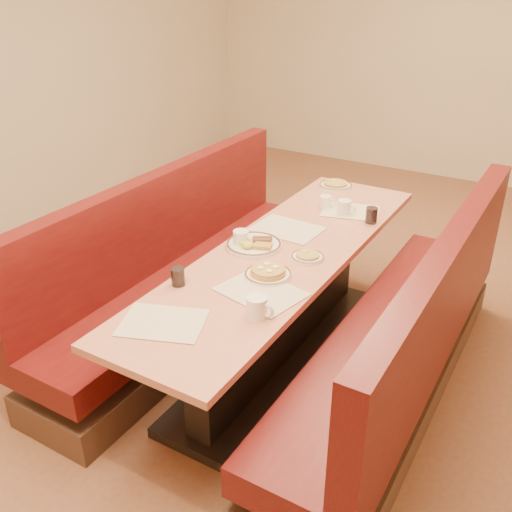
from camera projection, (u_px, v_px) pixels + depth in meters
The scene contains 19 objects.
ground at pixel (281, 358), 3.54m from camera, with size 8.00×8.00×0.00m, color #9E6647.
room_envelope at pixel (290, 24), 2.66m from camera, with size 6.04×8.04×2.82m.
diner_table at pixel (283, 307), 3.37m from camera, with size 0.70×2.50×0.75m.
booth_left at pixel (184, 278), 3.71m from camera, with size 0.55×2.50×1.05m.
booth_right at pixel (403, 347), 3.04m from camera, with size 0.55×2.50×1.05m.
placemat_near_left at pixel (163, 322), 2.54m from camera, with size 0.37×0.28×0.00m, color beige.
placemat_near_right at pixel (261, 291), 2.79m from camera, with size 0.40×0.30×0.00m, color beige.
placemat_far_left at pixel (287, 229), 3.45m from camera, with size 0.40×0.30×0.00m, color beige.
placemat_far_right at pixel (350, 211), 3.70m from camera, with size 0.36×0.27×0.00m, color beige.
pancake_plate at pixel (268, 273), 2.92m from camera, with size 0.25×0.25×0.06m.
eggs_plate at pixel (253, 244), 3.23m from camera, with size 0.32×0.32×0.06m.
extra_plate_mid at pixel (308, 256), 3.11m from camera, with size 0.18×0.18×0.04m.
extra_plate_far at pixel (335, 185), 4.11m from camera, with size 0.24×0.24×0.05m.
coffee_mug_a at pixel (258, 307), 2.57m from camera, with size 0.14×0.10×0.10m.
coffee_mug_b at pixel (242, 239), 3.22m from camera, with size 0.13×0.09×0.10m.
coffee_mug_c at pixel (345, 207), 3.65m from camera, with size 0.12×0.09×0.09m.
coffee_mug_d at pixel (326, 202), 3.75m from camera, with size 0.11×0.08×0.08m.
soda_tumbler_near at pixel (178, 277), 2.83m from camera, with size 0.07×0.07×0.09m.
soda_tumbler_mid at pixel (371, 215), 3.52m from camera, with size 0.07×0.07×0.10m.
Camera 1 is at (1.33, -2.54, 2.17)m, focal length 40.00 mm.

